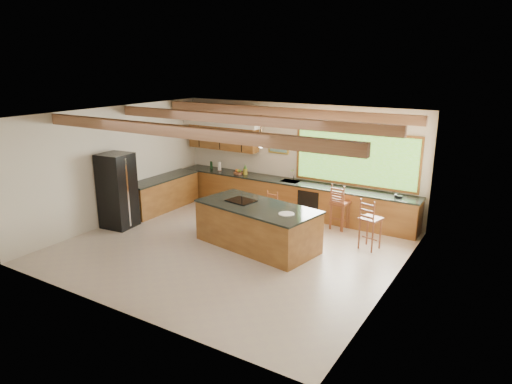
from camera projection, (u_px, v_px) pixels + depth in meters
The scene contains 9 objects.
ground at pixel (231, 248), 10.38m from camera, with size 7.20×7.20×0.00m, color #BAA89A.
room_shell at pixel (239, 147), 10.39m from camera, with size 7.27×6.54×3.02m.
counter_run at pixel (257, 196), 12.73m from camera, with size 7.12×3.10×1.23m.
island at pixel (257, 226), 10.36m from camera, with size 2.98×1.78×0.99m.
refrigerator at pixel (117, 191), 11.47m from camera, with size 0.81×0.79×1.90m.
bar_stool_a at pixel (275, 206), 11.40m from camera, with size 0.37×0.37×1.01m.
bar_stool_b at pixel (340, 203), 11.31m from camera, with size 0.47×0.47×1.19m.
bar_stool_c at pixel (338, 205), 11.35m from camera, with size 0.43×0.43×1.10m.
bar_stool_d at pixel (370, 220), 10.09m from camera, with size 0.51×0.51×1.19m.
Camera 1 is at (5.53, -7.90, 4.09)m, focal length 32.00 mm.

